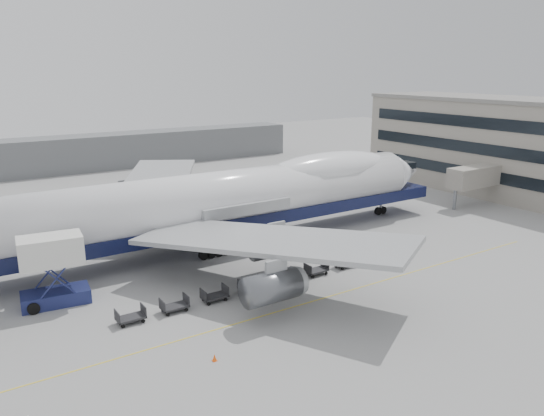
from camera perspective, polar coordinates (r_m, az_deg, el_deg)
ground at (r=53.19m, az=1.21°, el=-7.51°), size 260.00×260.00×0.00m
apron_line at (r=48.76m, az=5.25°, el=-9.72°), size 60.00×0.15×0.01m
hangar at (r=113.24m, az=-23.81°, el=5.07°), size 110.00×8.00×7.00m
airliner at (r=61.54m, az=-4.57°, el=1.06°), size 67.00×55.30×19.98m
catering_truck at (r=50.13m, az=-22.54°, el=-5.87°), size 5.97×4.43×6.25m
traffic_cone at (r=39.40m, az=-6.20°, el=-15.72°), size 0.34×0.34×0.50m
dolly_0 at (r=45.67m, az=-14.96°, el=-11.24°), size 2.30×1.35×1.30m
dolly_1 at (r=46.82m, az=-10.45°, el=-10.29°), size 2.30×1.35×1.30m
dolly_2 at (r=48.25m, az=-6.21°, el=-9.34°), size 2.30×1.35×1.30m
dolly_3 at (r=49.93m, az=-2.25°, el=-8.40°), size 2.30×1.35×1.30m
dolly_4 at (r=51.84m, az=1.42°, el=-7.49°), size 2.30×1.35×1.30m
dolly_5 at (r=53.95m, az=4.79°, el=-6.62°), size 2.30×1.35×1.30m
dolly_6 at (r=56.25m, az=7.90°, el=-5.80°), size 2.30×1.35×1.30m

